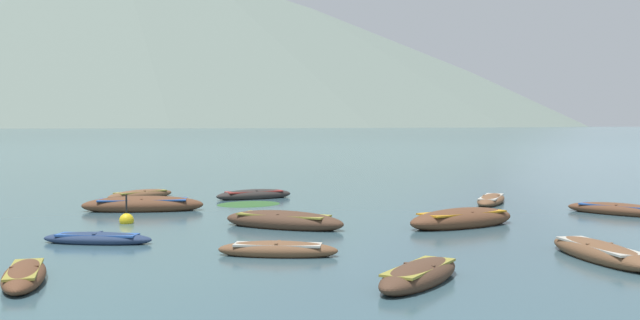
{
  "coord_description": "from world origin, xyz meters",
  "views": [
    {
      "loc": [
        0.47,
        -6.09,
        3.28
      ],
      "look_at": [
        -1.13,
        30.68,
        1.48
      ],
      "focal_mm": 41.09,
      "sensor_mm": 36.0,
      "label": 1
    }
  ],
  "objects_px": {
    "rowboat_7": "(419,275)",
    "rowboat_9": "(620,210)",
    "rowboat_4": "(599,253)",
    "rowboat_13": "(97,239)",
    "rowboat_2": "(143,205)",
    "mooring_buoy": "(127,220)",
    "rowboat_6": "(284,221)",
    "rowboat_0": "(462,219)",
    "rowboat_3": "(254,195)",
    "rowboat_12": "(141,195)",
    "rowboat_5": "(491,200)",
    "rowboat_1": "(278,250)",
    "rowboat_10": "(24,276)"
  },
  "relations": [
    {
      "from": "mooring_buoy",
      "to": "rowboat_6",
      "type": "bearing_deg",
      "value": -8.72
    },
    {
      "from": "rowboat_13",
      "to": "rowboat_6",
      "type": "bearing_deg",
      "value": 33.78
    },
    {
      "from": "rowboat_3",
      "to": "rowboat_5",
      "type": "height_order",
      "value": "rowboat_3"
    },
    {
      "from": "rowboat_0",
      "to": "rowboat_1",
      "type": "height_order",
      "value": "rowboat_0"
    },
    {
      "from": "rowboat_2",
      "to": "rowboat_4",
      "type": "relative_size",
      "value": 1.16
    },
    {
      "from": "rowboat_2",
      "to": "mooring_buoy",
      "type": "relative_size",
      "value": 4.33
    },
    {
      "from": "rowboat_13",
      "to": "rowboat_12",
      "type": "bearing_deg",
      "value": 100.94
    },
    {
      "from": "rowboat_12",
      "to": "mooring_buoy",
      "type": "distance_m",
      "value": 8.45
    },
    {
      "from": "rowboat_7",
      "to": "rowboat_10",
      "type": "xyz_separation_m",
      "value": [
        -8.18,
        -0.27,
        -0.03
      ]
    },
    {
      "from": "rowboat_2",
      "to": "rowboat_3",
      "type": "bearing_deg",
      "value": 52.34
    },
    {
      "from": "rowboat_1",
      "to": "rowboat_3",
      "type": "bearing_deg",
      "value": 100.02
    },
    {
      "from": "rowboat_13",
      "to": "rowboat_1",
      "type": "bearing_deg",
      "value": -18.29
    },
    {
      "from": "rowboat_9",
      "to": "mooring_buoy",
      "type": "height_order",
      "value": "mooring_buoy"
    },
    {
      "from": "rowboat_4",
      "to": "rowboat_6",
      "type": "distance_m",
      "value": 9.65
    },
    {
      "from": "rowboat_1",
      "to": "rowboat_12",
      "type": "height_order",
      "value": "rowboat_1"
    },
    {
      "from": "rowboat_0",
      "to": "rowboat_13",
      "type": "distance_m",
      "value": 11.23
    },
    {
      "from": "rowboat_7",
      "to": "rowboat_6",
      "type": "bearing_deg",
      "value": 113.96
    },
    {
      "from": "rowboat_5",
      "to": "rowboat_9",
      "type": "distance_m",
      "value": 5.35
    },
    {
      "from": "rowboat_0",
      "to": "rowboat_12",
      "type": "relative_size",
      "value": 1.28
    },
    {
      "from": "rowboat_2",
      "to": "mooring_buoy",
      "type": "height_order",
      "value": "mooring_buoy"
    },
    {
      "from": "rowboat_0",
      "to": "rowboat_7",
      "type": "xyz_separation_m",
      "value": [
        -2.16,
        -8.56,
        -0.05
      ]
    },
    {
      "from": "rowboat_6",
      "to": "rowboat_12",
      "type": "distance_m",
      "value": 11.57
    },
    {
      "from": "rowboat_5",
      "to": "rowboat_6",
      "type": "height_order",
      "value": "rowboat_6"
    },
    {
      "from": "rowboat_4",
      "to": "rowboat_13",
      "type": "relative_size",
      "value": 1.29
    },
    {
      "from": "rowboat_6",
      "to": "rowboat_9",
      "type": "relative_size",
      "value": 1.19
    },
    {
      "from": "rowboat_9",
      "to": "rowboat_13",
      "type": "xyz_separation_m",
      "value": [
        -16.77,
        -7.19,
        -0.04
      ]
    },
    {
      "from": "rowboat_4",
      "to": "rowboat_6",
      "type": "height_order",
      "value": "rowboat_6"
    },
    {
      "from": "rowboat_0",
      "to": "rowboat_5",
      "type": "bearing_deg",
      "value": 72.2
    },
    {
      "from": "rowboat_4",
      "to": "rowboat_12",
      "type": "bearing_deg",
      "value": 137.32
    },
    {
      "from": "rowboat_5",
      "to": "rowboat_12",
      "type": "relative_size",
      "value": 1.2
    },
    {
      "from": "rowboat_4",
      "to": "rowboat_1",
      "type": "bearing_deg",
      "value": 178.55
    },
    {
      "from": "rowboat_0",
      "to": "rowboat_6",
      "type": "distance_m",
      "value": 5.74
    },
    {
      "from": "rowboat_0",
      "to": "mooring_buoy",
      "type": "distance_m",
      "value": 11.02
    },
    {
      "from": "rowboat_3",
      "to": "rowboat_4",
      "type": "bearing_deg",
      "value": -53.94
    },
    {
      "from": "rowboat_7",
      "to": "rowboat_9",
      "type": "relative_size",
      "value": 0.94
    },
    {
      "from": "rowboat_0",
      "to": "rowboat_9",
      "type": "distance_m",
      "value": 7.06
    },
    {
      "from": "rowboat_0",
      "to": "rowboat_5",
      "type": "distance_m",
      "value": 7.34
    },
    {
      "from": "rowboat_5",
      "to": "rowboat_10",
      "type": "distance_m",
      "value": 20.21
    },
    {
      "from": "rowboat_13",
      "to": "rowboat_0",
      "type": "bearing_deg",
      "value": 19.82
    },
    {
      "from": "rowboat_3",
      "to": "rowboat_13",
      "type": "height_order",
      "value": "rowboat_3"
    },
    {
      "from": "rowboat_7",
      "to": "rowboat_4",
      "type": "bearing_deg",
      "value": 31.69
    },
    {
      "from": "rowboat_2",
      "to": "rowboat_6",
      "type": "relative_size",
      "value": 1.1
    },
    {
      "from": "rowboat_4",
      "to": "rowboat_9",
      "type": "distance_m",
      "value": 9.84
    },
    {
      "from": "rowboat_7",
      "to": "rowboat_9",
      "type": "xyz_separation_m",
      "value": [
        8.36,
        11.94,
        -0.01
      ]
    },
    {
      "from": "rowboat_4",
      "to": "rowboat_2",
      "type": "bearing_deg",
      "value": 145.79
    },
    {
      "from": "rowboat_1",
      "to": "rowboat_13",
      "type": "distance_m",
      "value": 5.45
    },
    {
      "from": "mooring_buoy",
      "to": "rowboat_9",
      "type": "bearing_deg",
      "value": 10.3
    },
    {
      "from": "rowboat_13",
      "to": "mooring_buoy",
      "type": "height_order",
      "value": "mooring_buoy"
    },
    {
      "from": "rowboat_4",
      "to": "rowboat_6",
      "type": "xyz_separation_m",
      "value": [
        -8.16,
        5.16,
        0.04
      ]
    },
    {
      "from": "rowboat_1",
      "to": "rowboat_6",
      "type": "xyz_separation_m",
      "value": [
        -0.32,
        4.96,
        0.06
      ]
    }
  ]
}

